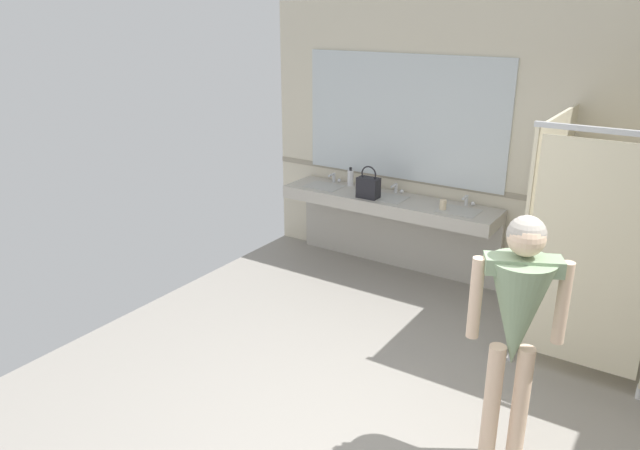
{
  "coord_description": "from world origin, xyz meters",
  "views": [
    {
      "loc": [
        1.59,
        -2.9,
        2.87
      ],
      "look_at": [
        -1.32,
        1.52,
        0.96
      ],
      "focal_mm": 33.89,
      "sensor_mm": 36.0,
      "label": 1
    }
  ],
  "objects_px": {
    "handbag": "(368,187)",
    "soap_dispenser": "(350,178)",
    "person_standing": "(517,312)",
    "paper_cup": "(443,205)"
  },
  "relations": [
    {
      "from": "person_standing",
      "to": "paper_cup",
      "type": "xyz_separation_m",
      "value": [
        -1.39,
        2.21,
        -0.15
      ]
    },
    {
      "from": "person_standing",
      "to": "soap_dispenser",
      "type": "bearing_deg",
      "value": 137.14
    },
    {
      "from": "person_standing",
      "to": "soap_dispenser",
      "type": "distance_m",
      "value": 3.61
    },
    {
      "from": "soap_dispenser",
      "to": "paper_cup",
      "type": "distance_m",
      "value": 1.28
    },
    {
      "from": "handbag",
      "to": "paper_cup",
      "type": "relative_size",
      "value": 3.37
    },
    {
      "from": "person_standing",
      "to": "handbag",
      "type": "distance_m",
      "value": 3.1
    },
    {
      "from": "person_standing",
      "to": "soap_dispenser",
      "type": "relative_size",
      "value": 7.83
    },
    {
      "from": "handbag",
      "to": "soap_dispenser",
      "type": "height_order",
      "value": "handbag"
    },
    {
      "from": "person_standing",
      "to": "handbag",
      "type": "xyz_separation_m",
      "value": [
        -2.24,
        2.15,
        -0.08
      ]
    },
    {
      "from": "handbag",
      "to": "soap_dispenser",
      "type": "xyz_separation_m",
      "value": [
        -0.41,
        0.31,
        -0.03
      ]
    }
  ]
}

